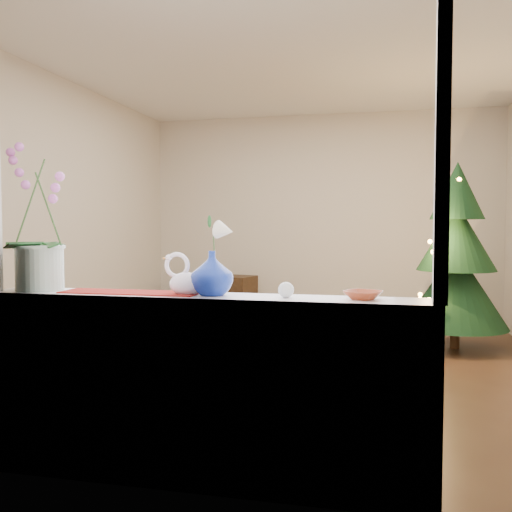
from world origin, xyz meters
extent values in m
plane|color=#372116|center=(0.00, 0.00, 0.00)|extent=(5.00, 5.00, 0.00)
cube|color=beige|center=(0.00, 2.50, 1.35)|extent=(4.50, 0.10, 2.70)
cube|color=beige|center=(0.00, -2.50, 1.35)|extent=(4.50, 0.10, 2.70)
cube|color=beige|center=(-2.25, 0.00, 1.35)|extent=(0.10, 5.00, 2.70)
plane|color=white|center=(0.00, 0.00, 2.70)|extent=(5.00, 5.00, 0.00)
cube|color=white|center=(0.00, -2.46, 0.44)|extent=(2.20, 0.08, 0.88)
cube|color=white|center=(0.00, -2.37, 0.90)|extent=(2.20, 0.26, 0.04)
cube|color=maroon|center=(-0.38, -2.37, 0.92)|extent=(0.70, 0.20, 0.01)
imported|color=navy|center=(0.04, -2.37, 1.04)|extent=(0.30, 0.30, 0.25)
sphere|color=silver|center=(0.41, -2.38, 0.96)|extent=(0.09, 0.09, 0.07)
imported|color=#973B1F|center=(0.76, -2.36, 0.94)|extent=(0.18, 0.18, 0.03)
cube|color=black|center=(-1.22, 2.03, 0.31)|extent=(0.90, 0.60, 0.62)
camera|label=1|loc=(0.87, -4.97, 1.25)|focal=40.00mm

